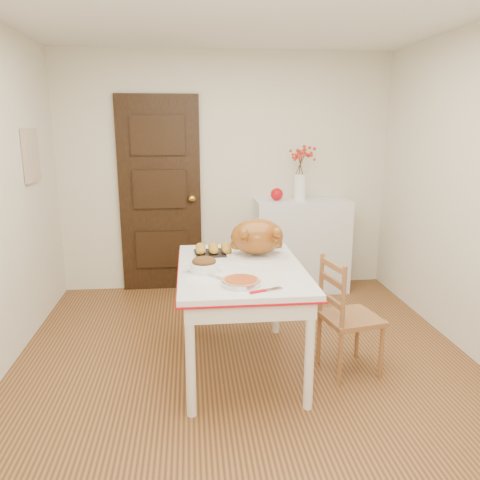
{
  "coord_description": "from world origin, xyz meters",
  "views": [
    {
      "loc": [
        -0.39,
        -3.08,
        1.77
      ],
      "look_at": [
        -0.04,
        0.18,
        0.96
      ],
      "focal_mm": 35.61,
      "sensor_mm": 36.0,
      "label": 1
    }
  ],
  "objects": [
    {
      "name": "photo_board",
      "position": [
        -1.73,
        1.2,
        1.5
      ],
      "size": [
        0.03,
        0.35,
        0.45
      ],
      "primitive_type": "cube",
      "color": "beige",
      "rests_on": "ground"
    },
    {
      "name": "carving_knife",
      "position": [
        -0.26,
        -0.06,
        0.79
      ],
      "size": [
        0.18,
        0.2,
        0.01
      ],
      "primitive_type": null,
      "rotation": [
        0.0,
        0.0,
        -0.87
      ],
      "color": "silver",
      "rests_on": "kitchen_table"
    },
    {
      "name": "wall_back",
      "position": [
        0.0,
        2.0,
        1.25
      ],
      "size": [
        3.5,
        0.0,
        2.5
      ],
      "primitive_type": "cube",
      "color": "beige",
      "rests_on": "ground"
    },
    {
      "name": "door_back",
      "position": [
        -0.7,
        1.97,
        1.03
      ],
      "size": [
        0.85,
        0.06,
        2.06
      ],
      "primitive_type": "cube",
      "color": "black",
      "rests_on": "ground"
    },
    {
      "name": "stuffing_dish",
      "position": [
        -0.3,
        0.04,
        0.83
      ],
      "size": [
        0.27,
        0.22,
        0.1
      ],
      "primitive_type": null,
      "rotation": [
        0.0,
        0.0,
        -0.13
      ],
      "color": "#5B3411",
      "rests_on": "kitchen_table"
    },
    {
      "name": "shaker_pair",
      "position": [
        0.3,
        0.61,
        0.83
      ],
      "size": [
        0.1,
        0.06,
        0.09
      ],
      "primitive_type": null,
      "rotation": [
        0.0,
        0.0,
        -0.3
      ],
      "color": "white",
      "rests_on": "kitchen_table"
    },
    {
      "name": "rolls_tray",
      "position": [
        -0.22,
        0.47,
        0.82
      ],
      "size": [
        0.3,
        0.25,
        0.08
      ],
      "primitive_type": null,
      "rotation": [
        0.0,
        0.0,
        0.09
      ],
      "color": "olive",
      "rests_on": "kitchen_table"
    },
    {
      "name": "apple",
      "position": [
        0.51,
        1.78,
        1.05
      ],
      "size": [
        0.13,
        0.13,
        0.13
      ],
      "primitive_type": "sphere",
      "color": "#B20910",
      "rests_on": "sideboard"
    },
    {
      "name": "kitchen_table",
      "position": [
        -0.04,
        0.13,
        0.39
      ],
      "size": [
        0.9,
        1.31,
        0.78
      ],
      "primitive_type": null,
      "color": "white",
      "rests_on": "floor"
    },
    {
      "name": "wall_front",
      "position": [
        0.0,
        -2.0,
        1.25
      ],
      "size": [
        3.5,
        0.0,
        2.5
      ],
      "primitive_type": "cube",
      "color": "beige",
      "rests_on": "ground"
    },
    {
      "name": "turkey_platter",
      "position": [
        0.11,
        0.35,
        0.93
      ],
      "size": [
        0.5,
        0.43,
        0.29
      ],
      "primitive_type": null,
      "rotation": [
        0.0,
        0.0,
        -0.13
      ],
      "color": "#925014",
      "rests_on": "kitchen_table"
    },
    {
      "name": "drinking_glass",
      "position": [
        0.04,
        0.63,
        0.83
      ],
      "size": [
        0.08,
        0.08,
        0.1
      ],
      "primitive_type": "cylinder",
      "rotation": [
        0.0,
        0.0,
        -0.33
      ],
      "color": "white",
      "rests_on": "kitchen_table"
    },
    {
      "name": "sideboard",
      "position": [
        0.79,
        1.78,
        0.49
      ],
      "size": [
        0.98,
        0.44,
        0.98
      ],
      "primitive_type": "cube",
      "color": "silver",
      "rests_on": "floor"
    },
    {
      "name": "pie_server",
      "position": [
        0.06,
        -0.39,
        0.79
      ],
      "size": [
        0.23,
        0.14,
        0.01
      ],
      "primitive_type": null,
      "rotation": [
        0.0,
        0.0,
        0.36
      ],
      "color": "silver",
      "rests_on": "kitchen_table"
    },
    {
      "name": "chair_oak",
      "position": [
        0.74,
        0.0,
        0.43
      ],
      "size": [
        0.45,
        0.45,
        0.86
      ],
      "primitive_type": null,
      "rotation": [
        0.0,
        0.0,
        1.76
      ],
      "color": "brown",
      "rests_on": "floor"
    },
    {
      "name": "berry_vase",
      "position": [
        0.76,
        1.78,
        1.26
      ],
      "size": [
        0.29,
        0.29,
        0.56
      ],
      "primitive_type": null,
      "color": "white",
      "rests_on": "sideboard"
    },
    {
      "name": "pumpkin_pie",
      "position": [
        -0.08,
        -0.27,
        0.81
      ],
      "size": [
        0.3,
        0.3,
        0.05
      ],
      "primitive_type": "cylinder",
      "rotation": [
        0.0,
        0.0,
        0.25
      ],
      "color": "#A43E18",
      "rests_on": "kitchen_table"
    },
    {
      "name": "floor",
      "position": [
        0.0,
        0.0,
        0.0
      ],
      "size": [
        3.5,
        4.0,
        0.0
      ],
      "primitive_type": "cube",
      "color": "#422B17",
      "rests_on": "ground"
    }
  ]
}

